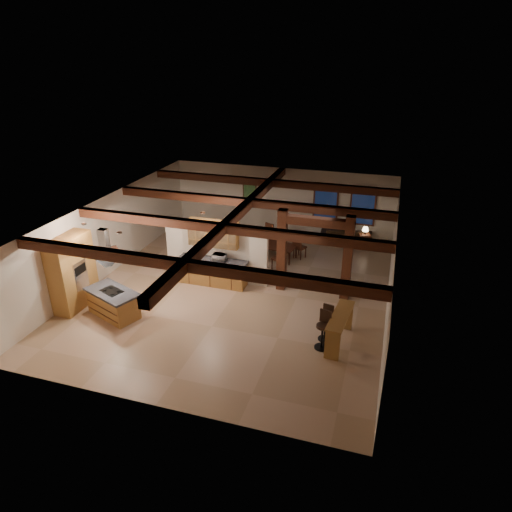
{
  "coord_description": "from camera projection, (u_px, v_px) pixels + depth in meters",
  "views": [
    {
      "loc": [
        4.72,
        -13.24,
        7.68
      ],
      "look_at": [
        0.48,
        0.5,
        1.11
      ],
      "focal_mm": 32.0,
      "sensor_mm": 36.0,
      "label": 1
    }
  ],
  "objects": [
    {
      "name": "range_hood",
      "position": [
        108.0,
        264.0,
        13.67
      ],
      "size": [
        1.1,
        1.1,
        1.4
      ],
      "color": "silver",
      "rests_on": "room_walls"
    },
    {
      "name": "sofa",
      "position": [
        346.0,
        235.0,
        19.74
      ],
      "size": [
        2.22,
        0.99,
        0.63
      ],
      "primitive_type": "imported",
      "rotation": [
        0.0,
        0.0,
        3.21
      ],
      "color": "black",
      "rests_on": "ground"
    },
    {
      "name": "framed_art",
      "position": [
        250.0,
        192.0,
        20.82
      ],
      "size": [
        0.65,
        0.05,
        0.85
      ],
      "color": "#39130E",
      "rests_on": "room_walls"
    },
    {
      "name": "recessed_cans",
      "position": [
        137.0,
        223.0,
        13.77
      ],
      "size": [
        3.16,
        2.46,
        0.03
      ],
      "color": "silver",
      "rests_on": "room_walls"
    },
    {
      "name": "upper_display_cabinet",
      "position": [
        213.0,
        234.0,
        15.73
      ],
      "size": [
        1.8,
        0.36,
        0.95
      ],
      "color": "#A16B34",
      "rests_on": "partition_wall"
    },
    {
      "name": "room_walls",
      "position": [
        238.0,
        242.0,
        15.22
      ],
      "size": [
        12.0,
        12.0,
        12.0
      ],
      "color": "beige",
      "rests_on": "ground"
    },
    {
      "name": "bar_stool_b",
      "position": [
        326.0,
        323.0,
        13.0
      ],
      "size": [
        0.39,
        0.4,
        1.08
      ],
      "color": "black",
      "rests_on": "ground"
    },
    {
      "name": "bar_stool_a",
      "position": [
        323.0,
        330.0,
        12.61
      ],
      "size": [
        0.41,
        0.43,
        1.14
      ],
      "color": "black",
      "rests_on": "ground"
    },
    {
      "name": "pantry_cabinet",
      "position": [
        72.0,
        272.0,
        14.45
      ],
      "size": [
        0.67,
        1.6,
        2.4
      ],
      "color": "#A16B34",
      "rests_on": "ground"
    },
    {
      "name": "back_windows",
      "position": [
        344.0,
        205.0,
        19.74
      ],
      "size": [
        2.7,
        0.07,
        1.7
      ],
      "color": "#39130E",
      "rests_on": "room_walls"
    },
    {
      "name": "partition_wall",
      "position": [
        216.0,
        251.0,
        16.21
      ],
      "size": [
        3.8,
        0.18,
        2.2
      ],
      "primitive_type": "cube",
      "color": "beige",
      "rests_on": "ground"
    },
    {
      "name": "dining_chairs",
      "position": [
        275.0,
        245.0,
        18.02
      ],
      "size": [
        2.38,
        2.38,
        1.19
      ],
      "color": "#39130E",
      "rests_on": "ground"
    },
    {
      "name": "ground",
      "position": [
        239.0,
        289.0,
        15.96
      ],
      "size": [
        12.0,
        12.0,
        0.0
      ],
      "primitive_type": "plane",
      "color": "tan",
      "rests_on": "ground"
    },
    {
      "name": "ceiling_beams",
      "position": [
        237.0,
        214.0,
        14.81
      ],
      "size": [
        10.0,
        12.0,
        0.28
      ],
      "color": "#39130E",
      "rests_on": "room_walls"
    },
    {
      "name": "microwave",
      "position": [
        219.0,
        257.0,
        15.81
      ],
      "size": [
        0.48,
        0.34,
        0.25
      ],
      "primitive_type": "imported",
      "rotation": [
        0.0,
        0.0,
        3.06
      ],
      "color": "silver",
      "rests_on": "back_counter"
    },
    {
      "name": "table_lamp",
      "position": [
        365.0,
        229.0,
        18.98
      ],
      "size": [
        0.26,
        0.26,
        0.31
      ],
      "color": "black",
      "rests_on": "side_table"
    },
    {
      "name": "dining_table",
      "position": [
        275.0,
        252.0,
        18.15
      ],
      "size": [
        1.75,
        1.14,
        0.57
      ],
      "primitive_type": "imported",
      "rotation": [
        0.0,
        0.0,
        -0.14
      ],
      "color": "#3C190F",
      "rests_on": "ground"
    },
    {
      "name": "kitchen_island",
      "position": [
        113.0,
        303.0,
        14.23
      ],
      "size": [
        1.96,
        1.51,
        0.87
      ],
      "color": "#A16B34",
      "rests_on": "ground"
    },
    {
      "name": "back_counter",
      "position": [
        213.0,
        272.0,
        16.13
      ],
      "size": [
        2.5,
        0.66,
        0.94
      ],
      "color": "#A16B34",
      "rests_on": "ground"
    },
    {
      "name": "bar_counter",
      "position": [
        340.0,
        324.0,
        12.77
      ],
      "size": [
        0.62,
        1.83,
        0.94
      ],
      "color": "#A16B34",
      "rests_on": "ground"
    },
    {
      "name": "side_table",
      "position": [
        364.0,
        241.0,
        19.19
      ],
      "size": [
        0.57,
        0.57,
        0.59
      ],
      "primitive_type": "cube",
      "rotation": [
        0.0,
        0.0,
        0.23
      ],
      "color": "#39130E",
      "rests_on": "ground"
    },
    {
      "name": "timber_posts",
      "position": [
        315.0,
        246.0,
        14.99
      ],
      "size": [
        2.5,
        0.3,
        2.9
      ],
      "color": "#39130E",
      "rests_on": "ground"
    }
  ]
}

